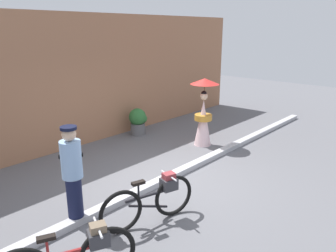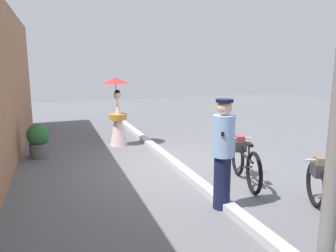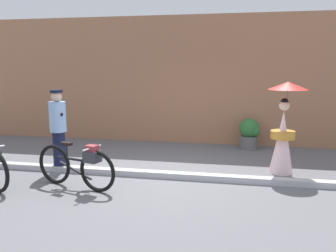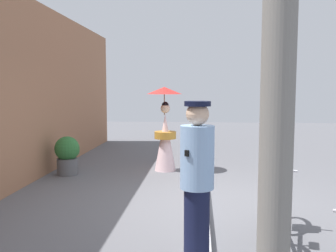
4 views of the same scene
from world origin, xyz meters
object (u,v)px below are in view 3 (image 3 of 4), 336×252
person_officer (58,128)px  person_with_parasol (284,128)px  bicycle_near_officer (78,165)px  potted_plant_by_door (250,133)px

person_officer → person_with_parasol: size_ratio=0.91×
person_officer → bicycle_near_officer: bearing=-47.6°
person_with_parasol → bicycle_near_officer: bearing=-155.5°
person_officer → person_with_parasol: bearing=9.3°
bicycle_near_officer → person_officer: 1.38m
bicycle_near_officer → person_with_parasol: person_with_parasol is taller
bicycle_near_officer → person_officer: person_officer is taller
bicycle_near_officer → potted_plant_by_door: 4.90m
bicycle_near_officer → person_officer: bearing=132.4°
bicycle_near_officer → potted_plant_by_door: (3.14, 3.76, 0.01)m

